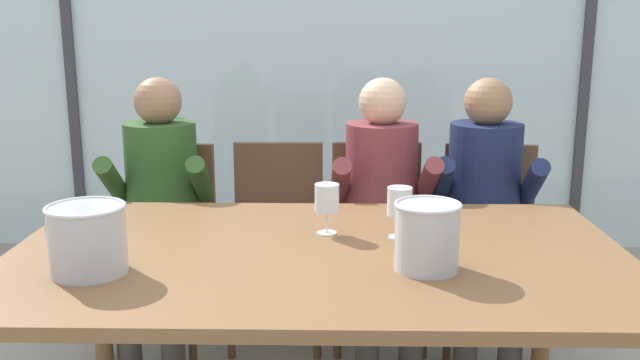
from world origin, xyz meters
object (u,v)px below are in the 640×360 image
chair_near_curtain (166,226)px  ice_bucket_primary (427,235)px  wine_glass_near_bucket (327,200)px  person_olive_shirt (159,196)px  chair_center (377,225)px  person_navy_polo (485,198)px  chair_right_of_center (490,228)px  chair_left_of_center (278,225)px  person_maroon_top (383,197)px  wine_glass_by_left_taster (400,204)px  ice_bucket_secondary (87,238)px  dining_table (318,271)px

chair_near_curtain → ice_bucket_primary: (1.05, -1.14, 0.32)m
ice_bucket_primary → wine_glass_near_bucket: (-0.30, 0.35, 0.01)m
person_olive_shirt → chair_center: bearing=6.5°
wine_glass_near_bucket → person_navy_polo: bearing=44.5°
person_navy_polo → chair_right_of_center: bearing=71.0°
chair_left_of_center → ice_bucket_primary: size_ratio=4.44×
person_maroon_top → wine_glass_near_bucket: size_ratio=7.00×
chair_left_of_center → wine_glass_by_left_taster: bearing=-61.4°
chair_right_of_center → ice_bucket_secondary: ice_bucket_secondary is taller
chair_left_of_center → wine_glass_by_left_taster: size_ratio=5.17×
chair_near_curtain → chair_center: 0.98m
wine_glass_by_left_taster → person_maroon_top: bearing=90.3°
chair_center → wine_glass_by_left_taster: 0.94m
ice_bucket_primary → wine_glass_near_bucket: bearing=130.4°
person_maroon_top → ice_bucket_secondary: size_ratio=5.33×
person_olive_shirt → person_navy_polo: 1.43m
wine_glass_by_left_taster → person_olive_shirt: bearing=144.1°
chair_near_curtain → dining_table: bearing=-48.6°
chair_right_of_center → ice_bucket_primary: 1.27m
ice_bucket_secondary → wine_glass_near_bucket: (0.69, 0.40, 0.01)m
ice_bucket_primary → ice_bucket_secondary: (-0.98, -0.05, -0.00)m
chair_center → wine_glass_by_left_taster: bearing=-90.1°
dining_table → wine_glass_by_left_taster: size_ratio=11.32×
person_olive_shirt → chair_right_of_center: bearing=1.8°
chair_near_curtain → ice_bucket_primary: size_ratio=4.44×
ice_bucket_primary → ice_bucket_secondary: bearing=-177.2°
dining_table → wine_glass_by_left_taster: wine_glass_by_left_taster is taller
chair_left_of_center → wine_glass_near_bucket: size_ratio=5.17×
person_olive_shirt → ice_bucket_primary: (1.04, -1.02, 0.15)m
ice_bucket_primary → wine_glass_by_left_taster: bearing=99.8°
ice_bucket_primary → wine_glass_by_left_taster: (-0.05, 0.31, 0.01)m
wine_glass_by_left_taster → chair_left_of_center: bearing=119.1°
chair_center → wine_glass_near_bucket: 0.93m
chair_right_of_center → ice_bucket_secondary: 1.89m
dining_table → ice_bucket_primary: bearing=-27.0°
chair_center → wine_glass_near_bucket: size_ratio=5.17×
ice_bucket_primary → ice_bucket_secondary: same height
chair_left_of_center → ice_bucket_primary: ice_bucket_primary is taller
chair_left_of_center → chair_center: same height
dining_table → person_olive_shirt: person_olive_shirt is taller
ice_bucket_primary → wine_glass_by_left_taster: size_ratio=1.17×
dining_table → person_olive_shirt: (-0.72, 0.86, 0.03)m
chair_center → ice_bucket_secondary: bearing=-127.7°
chair_left_of_center → wine_glass_near_bucket: 0.92m
wine_glass_by_left_taster → dining_table: bearing=-152.5°
ice_bucket_secondary → person_maroon_top: bearing=49.2°
dining_table → person_navy_polo: bearing=50.3°
chair_left_of_center → wine_glass_near_bucket: (0.24, -0.82, 0.33)m
chair_near_curtain → chair_center: bearing=7.3°
dining_table → chair_left_of_center: 1.04m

